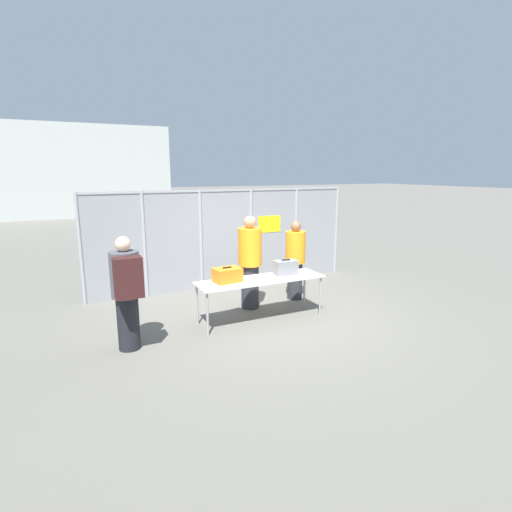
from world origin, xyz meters
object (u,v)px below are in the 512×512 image
at_px(security_worker_near, 250,261).
at_px(utility_trailer, 255,246).
at_px(suitcase_orange, 227,275).
at_px(security_worker_far, 295,259).
at_px(traveler_hooded, 127,289).
at_px(inspection_table, 261,282).
at_px(suitcase_grey, 286,267).

height_order(security_worker_near, utility_trailer, security_worker_near).
bearing_deg(security_worker_near, suitcase_orange, 28.23).
xyz_separation_m(security_worker_near, security_worker_far, (1.09, 0.11, -0.09)).
bearing_deg(security_worker_near, traveler_hooded, 9.66).
relative_size(inspection_table, suitcase_orange, 4.72).
bearing_deg(suitcase_grey, security_worker_near, 126.78).
distance_m(suitcase_grey, security_worker_near, 0.75).
xyz_separation_m(suitcase_grey, traveler_hooded, (-2.89, -0.35, 0.05)).
xyz_separation_m(inspection_table, security_worker_near, (0.10, 0.67, 0.23)).
bearing_deg(security_worker_near, inspection_table, 69.90).
bearing_deg(inspection_table, suitcase_orange, 172.63).
relative_size(suitcase_grey, security_worker_near, 0.24).
height_order(suitcase_grey, security_worker_far, security_worker_far).
relative_size(suitcase_orange, suitcase_grey, 1.15).
height_order(traveler_hooded, utility_trailer, traveler_hooded).
height_order(suitcase_grey, security_worker_near, security_worker_near).
distance_m(security_worker_near, utility_trailer, 4.59).
distance_m(inspection_table, suitcase_grey, 0.59).
bearing_deg(inspection_table, security_worker_far, 33.08).
xyz_separation_m(security_worker_far, utility_trailer, (0.97, 3.95, -0.45)).
relative_size(security_worker_near, utility_trailer, 0.43).
xyz_separation_m(inspection_table, suitcase_grey, (0.55, 0.07, 0.19)).
xyz_separation_m(traveler_hooded, security_worker_near, (2.45, 0.95, -0.01)).
relative_size(traveler_hooded, utility_trailer, 0.41).
bearing_deg(utility_trailer, traveler_hooded, -132.04).
bearing_deg(security_worker_far, traveler_hooded, 18.13).
distance_m(suitcase_orange, suitcase_grey, 1.16).
bearing_deg(utility_trailer, security_worker_near, -116.99).
bearing_deg(inspection_table, security_worker_near, 81.39).
distance_m(inspection_table, security_worker_near, 0.72).
distance_m(inspection_table, security_worker_far, 1.43).
xyz_separation_m(suitcase_orange, utility_trailer, (2.78, 4.65, -0.49)).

